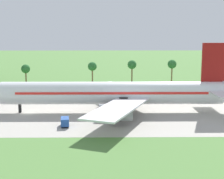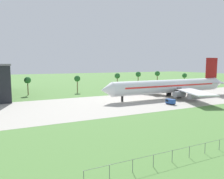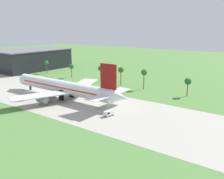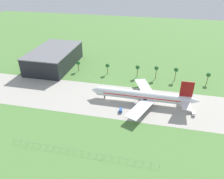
{
  "view_description": "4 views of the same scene",
  "coord_description": "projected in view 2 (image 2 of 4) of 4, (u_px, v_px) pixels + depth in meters",
  "views": [
    {
      "loc": [
        23.46,
        -95.8,
        23.89
      ],
      "look_at": [
        24.57,
        1.64,
        6.78
      ],
      "focal_mm": 55.0,
      "sensor_mm": 36.0,
      "label": 1
    },
    {
      "loc": [
        -49.3,
        -82.48,
        16.82
      ],
      "look_at": [
        -7.31,
        1.64,
        5.78
      ],
      "focal_mm": 35.0,
      "sensor_mm": 36.0,
      "label": 2
    },
    {
      "loc": [
        118.87,
        -83.29,
        35.53
      ],
      "look_at": [
        56.46,
        1.64,
        9.05
      ],
      "focal_mm": 40.0,
      "sensor_mm": 36.0,
      "label": 3
    },
    {
      "loc": [
        33.3,
        -132.18,
        86.55
      ],
      "look_at": [
        2.62,
        5.0,
        6.0
      ],
      "focal_mm": 35.0,
      "sensor_mm": 36.0,
      "label": 4
    }
  ],
  "objects": [
    {
      "name": "palm_tree_row",
      "position": [
        123.0,
        76.0,
        143.47
      ],
      "size": [
        116.85,
        3.6,
        11.79
      ],
      "color": "brown",
      "rests_on": "ground_plane"
    },
    {
      "name": "ground_plane",
      "position": [
        128.0,
        102.0,
        97.12
      ],
      "size": [
        600.0,
        600.0,
        0.0
      ],
      "primitive_type": "plane",
      "color": "#517F3D"
    },
    {
      "name": "taxiway_strip",
      "position": [
        128.0,
        102.0,
        97.12
      ],
      "size": [
        320.0,
        44.0,
        0.02
      ],
      "color": "#A8A399",
      "rests_on": "ground_plane"
    },
    {
      "name": "catering_van",
      "position": [
        170.0,
        101.0,
        91.13
      ],
      "size": [
        2.48,
        4.08,
        2.21
      ],
      "color": "black",
      "rests_on": "ground_plane"
    },
    {
      "name": "jet_airliner",
      "position": [
        172.0,
        86.0,
        109.6
      ],
      "size": [
        77.18,
        57.18,
        20.17
      ],
      "color": "white",
      "rests_on": "ground_plane"
    }
  ]
}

